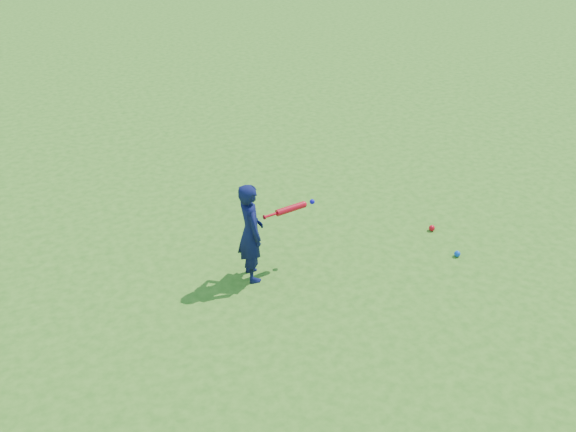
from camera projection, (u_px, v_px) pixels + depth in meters
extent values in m
plane|color=#36711B|center=(232.00, 274.00, 7.53)|extent=(80.00, 80.00, 0.00)
imported|color=#0D1140|center=(251.00, 232.00, 7.18)|extent=(0.30, 0.45, 1.20)
sphere|color=red|center=(432.00, 228.00, 8.34)|extent=(0.08, 0.08, 0.08)
sphere|color=blue|center=(457.00, 254.00, 7.82)|extent=(0.08, 0.08, 0.08)
cylinder|color=red|center=(264.00, 217.00, 7.13)|extent=(0.02, 0.05, 0.05)
cylinder|color=red|center=(271.00, 215.00, 7.18)|extent=(0.18, 0.07, 0.03)
cylinder|color=red|center=(290.00, 209.00, 7.30)|extent=(0.37, 0.15, 0.08)
sphere|color=red|center=(304.00, 204.00, 7.38)|extent=(0.08, 0.08, 0.08)
sphere|color=#120BC9|center=(312.00, 202.00, 7.44)|extent=(0.06, 0.06, 0.06)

